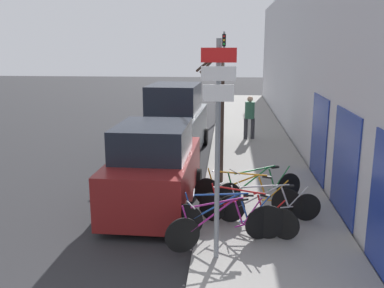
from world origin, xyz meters
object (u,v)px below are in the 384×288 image
bicycle_3 (269,205)px  bicycle_4 (246,195)px  signpost (218,138)px  street_tree (220,119)px  parked_car_1 (175,123)px  bicycle_2 (246,212)px  parked_car_0 (154,170)px  traffic_light (224,63)px  bicycle_0 (223,226)px  bicycle_5 (259,190)px  pedestrian_near (250,114)px  bicycle_1 (227,219)px

bicycle_3 → bicycle_4: bearing=37.2°
signpost → street_tree: size_ratio=1.04×
bicycle_3 → parked_car_1: parked_car_1 is taller
bicycle_2 → parked_car_0: bearing=84.3°
traffic_light → bicycle_4: bearing=-87.0°
bicycle_0 → bicycle_5: size_ratio=1.00×
parked_car_1 → parked_car_0: bearing=-85.7°
parked_car_0 → traffic_light: (1.49, 13.47, 2.06)m
parked_car_1 → pedestrian_near: size_ratio=2.74×
bicycle_1 → pedestrian_near: size_ratio=1.33×
bicycle_2 → bicycle_4: 0.97m
bicycle_2 → bicycle_5: 1.46m
pedestrian_near → street_tree: street_tree is taller
bicycle_1 → street_tree: street_tree is taller
pedestrian_near → parked_car_0: bearing=-127.1°
bicycle_1 → parked_car_0: size_ratio=0.56×
bicycle_2 → street_tree: 3.57m
bicycle_2 → bicycle_3: (0.52, 0.48, -0.01)m
pedestrian_near → street_tree: 5.98m
bicycle_1 → traffic_light: (-0.30, 15.39, 2.47)m
bicycle_4 → street_tree: 2.72m
bicycle_3 → pedestrian_near: pedestrian_near is taller
parked_car_0 → bicycle_0: bearing=-51.6°
street_tree → traffic_light: traffic_light is taller
bicycle_5 → bicycle_0: bearing=128.8°
bicycle_3 → street_tree: size_ratio=0.61×
bicycle_2 → bicycle_5: bearing=14.0°
bicycle_5 → bicycle_2: bearing=135.2°
bicycle_5 → street_tree: 2.49m
signpost → bicycle_3: signpost is taller
bicycle_3 → pedestrian_near: bearing=-7.1°
street_tree → traffic_light: bearing=90.2°
bicycle_1 → bicycle_4: size_ratio=0.96×
bicycle_3 → bicycle_5: bearing=2.0°
bicycle_0 → street_tree: street_tree is taller
bicycle_1 → traffic_light: size_ratio=0.52×
pedestrian_near → traffic_light: traffic_light is taller
bicycle_2 → parked_car_1: 7.36m
traffic_light → parked_car_0: bearing=-96.3°
signpost → bicycle_5: bearing=70.4°
bicycle_0 → bicycle_4: bearing=-41.1°
bicycle_2 → parked_car_0: parked_car_0 is taller
street_tree → bicycle_5: bearing=-60.6°
bicycle_0 → parked_car_1: parked_car_1 is taller
bicycle_4 → parked_car_0: (-2.22, 0.52, 0.41)m
parked_car_0 → street_tree: (1.54, 1.72, 0.98)m
bicycle_2 → bicycle_1: bearing=166.0°
bicycle_1 → bicycle_3: (0.92, 0.91, -0.04)m
bicycle_4 → parked_car_0: 2.32m
bicycle_3 → pedestrian_near: size_ratio=1.29×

